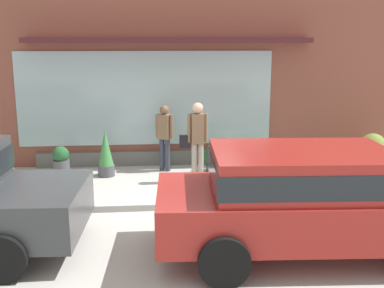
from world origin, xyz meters
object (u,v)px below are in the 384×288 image
Objects in this scene: pedestrian_passerby at (165,133)px; parked_car_red at (310,195)px; potted_plant_near_hydrant at (266,156)px; fire_hydrant at (232,167)px; potted_plant_trailing_edge at (61,161)px; potted_plant_corner_tall at (217,158)px; potted_plant_doorstep at (106,154)px; potted_plant_low_front at (373,150)px; potted_plant_window_right at (1,155)px; pedestrian_with_handbag at (197,136)px; potted_plant_by_entrance at (329,153)px.

pedestrian_passerby is 5.04m from parked_car_red.
fire_hydrant is at bearing -135.65° from potted_plant_near_hydrant.
potted_plant_trailing_edge is 4.81m from potted_plant_near_hydrant.
potted_plant_corner_tall is 1.20m from potted_plant_near_hydrant.
potted_plant_doorstep reaches higher than potted_plant_near_hydrant.
potted_plant_low_front is 8.74m from potted_plant_window_right.
pedestrian_with_handbag reaches higher than potted_plant_trailing_edge.
fire_hydrant is at bearing -165.40° from potted_plant_low_front.
potted_plant_low_front is at bearing 57.91° from parked_car_red.
potted_plant_corner_tall is 1.01× the size of potted_plant_trailing_edge.
potted_plant_window_right is 1.58× the size of potted_plant_trailing_edge.
potted_plant_near_hydrant is at bearing -156.63° from pedestrian_passerby.
pedestrian_with_handbag is 2.20m from potted_plant_doorstep.
potted_plant_by_entrance is (2.73, -0.01, 0.06)m from potted_plant_corner_tall.
potted_plant_low_front is (3.61, 0.94, 0.08)m from fire_hydrant.
potted_plant_corner_tall is 0.64× the size of potted_plant_window_right.
potted_plant_trailing_edge is at bearing 173.48° from potted_plant_doorstep.
potted_plant_corner_tall is at bearing 102.48° from parked_car_red.
parked_car_red is at bearing -80.69° from potted_plant_corner_tall.
potted_plant_window_right is 1.40× the size of potted_plant_by_entrance.
potted_plant_low_front is at bearing -0.71° from potted_plant_near_hydrant.
pedestrian_passerby is at bearing 139.32° from fire_hydrant.
potted_plant_trailing_edge is 0.98× the size of potted_plant_near_hydrant.
fire_hydrant is 3.95m from potted_plant_trailing_edge.
potted_plant_low_front reaches higher than potted_plant_near_hydrant.
potted_plant_by_entrance is at bearing -0.24° from potted_plant_corner_tall.
potted_plant_doorstep reaches higher than potted_plant_low_front.
pedestrian_passerby is 1.82× the size of potted_plant_low_front.
pedestrian_passerby is 1.44× the size of potted_plant_window_right.
pedestrian_passerby is 2.29× the size of potted_plant_trailing_edge.
pedestrian_passerby is 0.34× the size of parked_car_red.
pedestrian_with_handbag is at bearing -9.48° from potted_plant_window_right.
potted_plant_window_right is (-5.64, 4.40, -0.37)m from parked_car_red.
parked_car_red is at bearing -125.25° from potted_plant_low_front.
potted_plant_doorstep is at bearing -6.52° from potted_plant_trailing_edge.
potted_plant_trailing_edge is at bearing -15.21° from pedestrian_with_handbag.
pedestrian_with_handbag is 2.50× the size of potted_plant_near_hydrant.
potted_plant_low_front is at bearing -0.54° from potted_plant_trailing_edge.
parked_car_red is at bearing -37.96° from potted_plant_window_right.
pedestrian_passerby is at bearing 115.73° from parked_car_red.
pedestrian_passerby reaches higher than potted_plant_low_front.
fire_hydrant is at bearing -10.67° from potted_plant_window_right.
potted_plant_window_right is at bearing 179.83° from potted_plant_corner_tall.
potted_plant_doorstep reaches higher than fire_hydrant.
potted_plant_corner_tall is at bearing 1.29° from potted_plant_doorstep.
pedestrian_passerby reaches higher than potted_plant_near_hydrant.
potted_plant_window_right is 1.55× the size of potted_plant_near_hydrant.
potted_plant_by_entrance is at bearing -179.95° from potted_plant_low_front.
potted_plant_by_entrance is 0.73× the size of potted_plant_doorstep.
pedestrian_with_handbag is 2.01m from potted_plant_near_hydrant.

